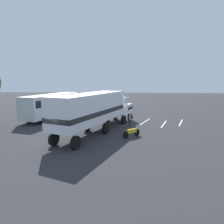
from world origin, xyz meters
The scene contains 8 objects.
ground_plane centered at (0.00, 0.00, 0.00)m, with size 120.00×120.00×0.00m, color #2D2D30.
lane_stripe_near centered at (0.95, -3.50, 0.01)m, with size 4.40×0.16×0.01m, color silver.
lane_stripe_mid centered at (-0.33, -5.71, 0.01)m, with size 4.40×0.16×0.01m, color silver.
lane_stripe_far centered at (0.65, -8.05, 0.01)m, with size 4.40×0.16×0.01m, color silver.
semi_truck centered at (-4.91, 2.08, 2.52)m, with size 14.11×7.41×4.50m.
person_bystander centered at (-2.15, -1.49, 0.89)m, with size 0.36×0.47×1.63m.
parked_bus centered at (2.67, 9.61, 2.07)m, with size 11.29×5.17×3.40m.
motorcycle centered at (-6.48, -1.55, 0.48)m, with size 1.46×1.65×1.12m.
Camera 1 is at (-25.38, -1.08, 5.48)m, focal length 32.31 mm.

